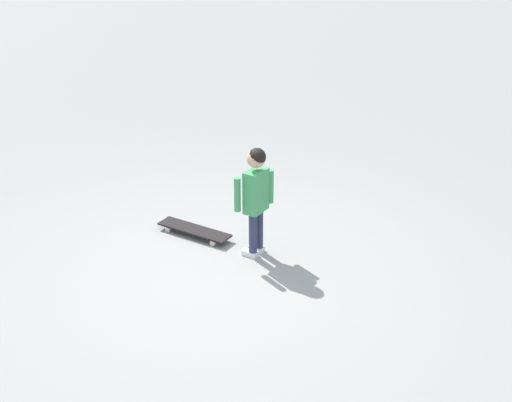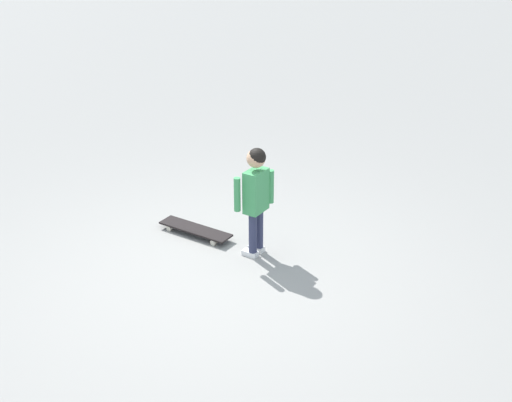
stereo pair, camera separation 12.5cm
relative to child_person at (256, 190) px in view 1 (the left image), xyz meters
name	(u,v)px [view 1 (the left image)]	position (x,y,z in m)	size (l,w,h in m)	color
ground_plane	(218,276)	(0.40, -0.33, -0.66)	(50.00, 50.00, 0.00)	gray
child_person	(256,190)	(0.00, 0.00, 0.00)	(0.28, 0.36, 1.06)	#2D3351
skateboard	(194,230)	(-0.37, -0.61, -0.60)	(0.57, 0.76, 0.07)	black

